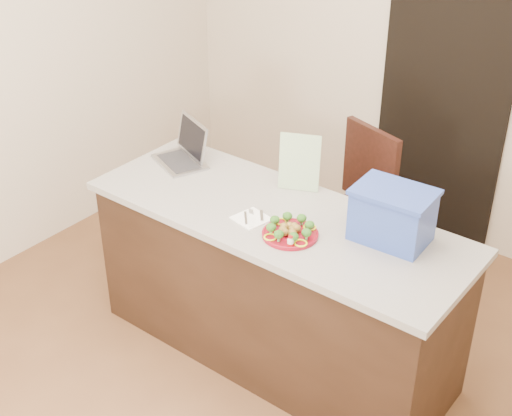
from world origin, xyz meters
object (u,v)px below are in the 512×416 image
Objects in this scene: plate at (290,234)px; yogurt_bottle at (290,243)px; island at (275,285)px; laptop at (186,150)px; chair at (359,199)px; napkin at (251,219)px; blue_box at (392,215)px.

yogurt_bottle reaches higher than plate.
laptop reaches higher than island.
laptop reaches higher than chair.
laptop is (-1.03, 0.39, 0.03)m from yogurt_bottle.
yogurt_bottle reaches higher than napkin.
napkin is at bearing 0.12° from laptop.
chair is (0.05, 1.04, -0.34)m from napkin.
island is 0.48m from napkin.
chair is at bearing 103.19° from yogurt_bottle.
island is 5.31× the size of blue_box.
chair is (-0.27, 1.13, -0.37)m from yogurt_bottle.
blue_box reaches higher than napkin.
laptop reaches higher than napkin.
napkin is 2.30× the size of yogurt_bottle.
island is 0.92m from chair.
blue_box is (1.36, -0.02, 0.07)m from laptop.
yogurt_bottle is 0.18× the size of laptop.
yogurt_bottle is (0.24, -0.22, 0.49)m from island.
plate is at bearing -1.24° from napkin.
chair reaches higher than yogurt_bottle.
blue_box reaches higher than chair.
laptop is at bearing 162.93° from plate.
chair is at bearing 124.88° from blue_box.
island is at bearing 60.29° from napkin.
plate is 1.73× the size of napkin.
laptop is at bearing 157.95° from napkin.
yogurt_bottle is 0.07× the size of chair.
yogurt_bottle is 1.10m from laptop.
plate is 3.98× the size of yogurt_bottle.
yogurt_bottle reaches higher than island.
laptop is at bearing 176.07° from blue_box.
napkin is 0.71m from blue_box.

